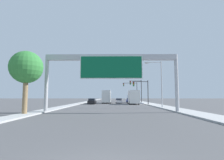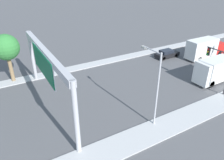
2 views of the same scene
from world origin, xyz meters
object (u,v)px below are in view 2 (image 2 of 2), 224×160
car_far_center (223,60)px  street_lamp_right (155,83)px  traffic_light_near_intersection (222,64)px  car_near_right (167,54)px  truck_box_secondary (204,48)px  sign_gantry (45,62)px  palm_tree_foreground (6,48)px  truck_box_primary (217,70)px

car_far_center → street_lamp_right: bearing=-72.9°
car_far_center → traffic_light_near_intersection: traffic_light_near_intersection is taller
traffic_light_near_intersection → street_lamp_right: size_ratio=0.72×
car_near_right → truck_box_secondary: 6.67m
sign_gantry → truck_box_secondary: bearing=93.5°
truck_box_secondary → palm_tree_foreground: bearing=-103.5°
sign_gantry → truck_box_secondary: sign_gantry is taller
sign_gantry → car_far_center: (1.75, 29.43, -5.18)m
car_far_center → truck_box_secondary: (-3.50, -0.88, 1.16)m
car_far_center → palm_tree_foreground: palm_tree_foreground is taller
truck_box_primary → traffic_light_near_intersection: size_ratio=1.40×
sign_gantry → traffic_light_near_intersection: sign_gantry is taller
traffic_light_near_intersection → palm_tree_foreground: (-16.58, -22.99, 1.23)m
sign_gantry → car_near_right: bearing=102.9°
truck_box_primary → street_lamp_right: street_lamp_right is taller
car_far_center → truck_box_secondary: truck_box_secondary is taller
traffic_light_near_intersection → street_lamp_right: bearing=-85.4°
car_near_right → truck_box_primary: 10.55m
sign_gantry → car_near_right: size_ratio=3.65×
car_near_right → truck_box_primary: bearing=-1.3°
car_near_right → street_lamp_right: bearing=-47.3°
sign_gantry → traffic_light_near_intersection: 21.47m
truck_box_secondary → street_lamp_right: size_ratio=1.00×
car_far_center → truck_box_primary: truck_box_primary is taller
car_near_right → street_lamp_right: (13.45, -14.56, 4.16)m
palm_tree_foreground → street_lamp_right: street_lamp_right is taller
traffic_light_near_intersection → palm_tree_foreground: 28.37m
truck_box_secondary → car_far_center: bearing=14.1°
truck_box_secondary → street_lamp_right: 22.65m
car_far_center → street_lamp_right: 22.37m
palm_tree_foreground → truck_box_primary: bearing=60.4°
car_near_right → traffic_light_near_intersection: (12.52, -2.87, 3.20)m
truck_box_secondary → street_lamp_right: (9.95, -20.12, 3.04)m
street_lamp_right → truck_box_primary: bearing=101.7°
car_near_right → palm_tree_foreground: palm_tree_foreground is taller
sign_gantry → traffic_light_near_intersection: size_ratio=2.91×
car_far_center → traffic_light_near_intersection: bearing=-59.3°
sign_gantry → street_lamp_right: (8.20, 8.43, -0.98)m
car_near_right → car_far_center: size_ratio=1.07×
truck_box_primary → truck_box_secondary: bearing=140.3°
sign_gantry → palm_tree_foreground: 9.77m
truck_box_primary → car_far_center: bearing=117.7°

